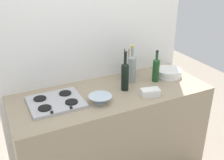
{
  "coord_description": "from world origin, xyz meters",
  "views": [
    {
      "loc": [
        -0.96,
        -1.95,
        2.04
      ],
      "look_at": [
        0.0,
        0.0,
        1.02
      ],
      "focal_mm": 43.41,
      "sensor_mm": 36.0,
      "label": 1
    }
  ],
  "objects": [
    {
      "name": "wine_bottle_mid_left",
      "position": [
        0.26,
        0.11,
        1.05
      ],
      "size": [
        0.08,
        0.08,
        0.37
      ],
      "color": "gray",
      "rests_on": "counter_block"
    },
    {
      "name": "wine_bottle_leftmost",
      "position": [
        0.48,
        0.02,
        1.03
      ],
      "size": [
        0.07,
        0.07,
        0.31
      ],
      "color": "#19471E",
      "rests_on": "counter_block"
    },
    {
      "name": "backsplash_panel",
      "position": [
        0.0,
        0.38,
        1.17
      ],
      "size": [
        1.9,
        0.06,
        2.34
      ],
      "primitive_type": "cube",
      "color": "white",
      "rests_on": "ground"
    },
    {
      "name": "condiment_jar_front",
      "position": [
        0.37,
        0.25,
        0.94
      ],
      "size": [
        0.06,
        0.06,
        0.07
      ],
      "color": "#66384C",
      "rests_on": "counter_block"
    },
    {
      "name": "utensil_crock",
      "position": [
        0.26,
        0.22,
        0.97
      ],
      "size": [
        0.09,
        0.09,
        0.31
      ],
      "color": "slate",
      "rests_on": "counter_block"
    },
    {
      "name": "mixing_bowl",
      "position": [
        -0.17,
        -0.12,
        0.93
      ],
      "size": [
        0.2,
        0.2,
        0.06
      ],
      "color": "silver",
      "rests_on": "counter_block"
    },
    {
      "name": "counter_block",
      "position": [
        0.0,
        0.0,
        0.45
      ],
      "size": [
        1.8,
        0.7,
        0.9
      ],
      "primitive_type": "cube",
      "color": "tan",
      "rests_on": "ground"
    },
    {
      "name": "butter_dish",
      "position": [
        0.27,
        -0.21,
        0.93
      ],
      "size": [
        0.18,
        0.13,
        0.06
      ],
      "primitive_type": "cube",
      "rotation": [
        0.0,
        0.0,
        -0.23
      ],
      "color": "white",
      "rests_on": "counter_block"
    },
    {
      "name": "plate_stack",
      "position": [
        0.67,
        0.06,
        0.94
      ],
      "size": [
        0.27,
        0.27,
        0.08
      ],
      "color": "white",
      "rests_on": "counter_block"
    },
    {
      "name": "wine_bottle_mid_right",
      "position": [
        0.13,
        -0.01,
        1.04
      ],
      "size": [
        0.07,
        0.07,
        0.37
      ],
      "color": "black",
      "rests_on": "counter_block"
    },
    {
      "name": "stovetop_hob",
      "position": [
        -0.51,
        0.02,
        0.91
      ],
      "size": [
        0.44,
        0.38,
        0.04
      ],
      "color": "#B2B2B7",
      "rests_on": "counter_block"
    }
  ]
}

